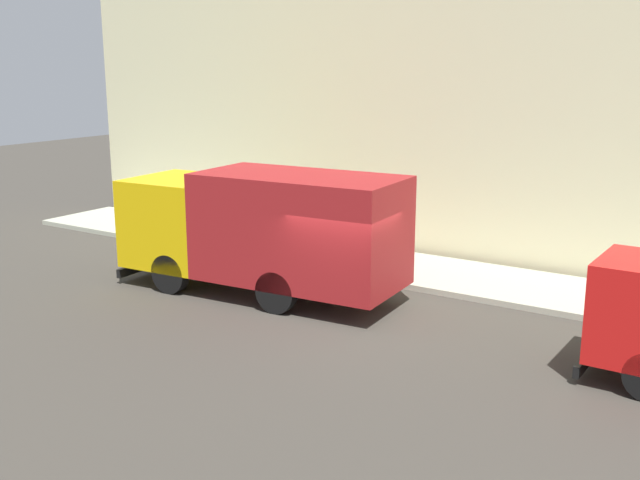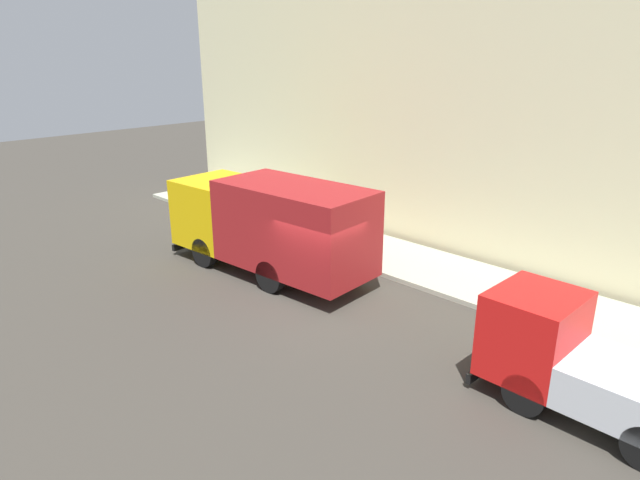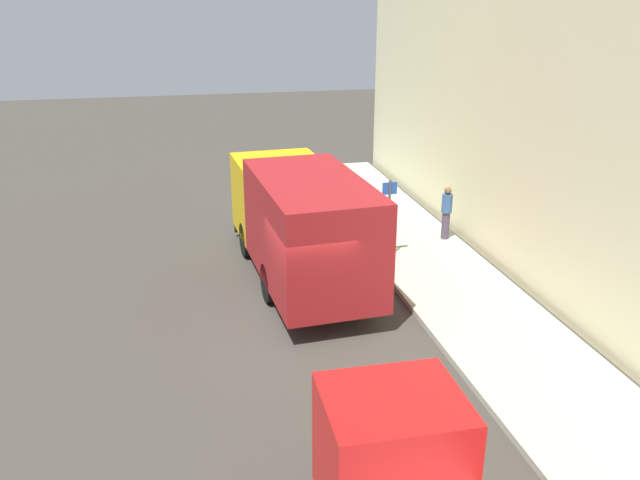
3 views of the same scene
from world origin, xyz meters
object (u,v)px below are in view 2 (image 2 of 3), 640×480
(pedestrian_walking, at_px, (335,204))
(street_sign_post, at_px, (315,209))
(traffic_cone_orange, at_px, (261,218))
(large_utility_truck, at_px, (270,223))
(small_flatbed_truck, at_px, (595,369))

(pedestrian_walking, bearing_deg, street_sign_post, -66.15)
(pedestrian_walking, height_order, street_sign_post, street_sign_post)
(pedestrian_walking, height_order, traffic_cone_orange, pedestrian_walking)
(large_utility_truck, height_order, traffic_cone_orange, large_utility_truck)
(large_utility_truck, relative_size, small_flatbed_truck, 1.41)
(pedestrian_walking, bearing_deg, large_utility_truck, -72.71)
(pedestrian_walking, relative_size, street_sign_post, 0.72)
(small_flatbed_truck, bearing_deg, large_utility_truck, 88.10)
(large_utility_truck, relative_size, street_sign_post, 3.27)
(large_utility_truck, distance_m, pedestrian_walking, 5.48)
(traffic_cone_orange, bearing_deg, large_utility_truck, -125.89)
(pedestrian_walking, distance_m, street_sign_post, 2.64)
(small_flatbed_truck, xyz_separation_m, traffic_cone_orange, (3.37, 14.69, -0.61))
(small_flatbed_truck, height_order, street_sign_post, street_sign_post)
(pedestrian_walking, distance_m, traffic_cone_orange, 3.17)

